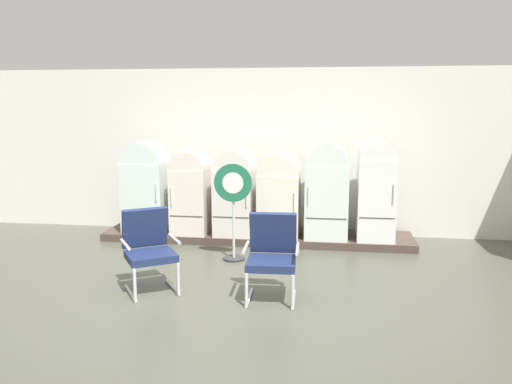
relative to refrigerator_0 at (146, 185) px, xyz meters
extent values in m
cube|color=#4B4D40|center=(1.87, -2.90, -0.95)|extent=(12.00, 10.00, 0.05)
cube|color=silver|center=(1.87, 0.76, 0.51)|extent=(11.76, 0.12, 2.87)
cube|color=#47443F|center=(1.87, 0.76, 1.60)|extent=(11.76, 0.07, 0.06)
cube|color=#473930|center=(1.87, 0.13, -0.86)|extent=(5.14, 0.95, 0.12)
cube|color=silver|center=(0.00, 0.00, -0.22)|extent=(0.70, 0.61, 1.17)
cylinder|color=silver|center=(0.00, 0.00, 0.37)|extent=(0.70, 0.60, 0.70)
cube|color=#383838|center=(0.00, -0.31, -0.43)|extent=(0.64, 0.01, 0.01)
cylinder|color=silver|center=(0.29, -0.32, -0.08)|extent=(0.02, 0.02, 0.28)
cube|color=silver|center=(0.78, 0.04, -0.26)|extent=(0.59, 0.69, 1.08)
cylinder|color=silver|center=(0.78, 0.04, 0.28)|extent=(0.59, 0.68, 0.59)
cube|color=#383838|center=(0.78, -0.31, -0.45)|extent=(0.54, 0.01, 0.01)
cylinder|color=silver|center=(0.54, -0.32, -0.13)|extent=(0.02, 0.02, 0.28)
cube|color=silver|center=(1.52, 0.04, -0.25)|extent=(0.63, 0.70, 1.10)
cylinder|color=silver|center=(1.52, 0.04, 0.30)|extent=(0.63, 0.68, 0.63)
cube|color=#383838|center=(1.52, -0.31, -0.45)|extent=(0.58, 0.01, 0.01)
cylinder|color=silver|center=(1.77, -0.32, -0.12)|extent=(0.02, 0.02, 0.28)
cube|color=silver|center=(2.25, 0.03, -0.29)|extent=(0.66, 0.67, 1.02)
cylinder|color=silver|center=(2.25, 0.03, 0.22)|extent=(0.66, 0.66, 0.66)
cube|color=#383838|center=(2.25, -0.31, -0.47)|extent=(0.61, 0.01, 0.01)
cylinder|color=silver|center=(2.53, -0.32, -0.17)|extent=(0.02, 0.02, 0.28)
cube|color=silver|center=(3.02, 0.04, -0.21)|extent=(0.68, 0.69, 1.19)
cylinder|color=silver|center=(3.02, 0.04, 0.39)|extent=(0.68, 0.68, 0.68)
cube|color=#383838|center=(3.02, -0.31, -0.42)|extent=(0.63, 0.01, 0.01)
cylinder|color=silver|center=(2.74, -0.32, -0.06)|extent=(0.02, 0.02, 0.28)
cube|color=white|center=(3.80, 0.04, -0.15)|extent=(0.58, 0.68, 1.29)
cylinder|color=white|center=(3.80, 0.04, 0.49)|extent=(0.58, 0.67, 0.58)
cube|color=#383838|center=(3.80, -0.31, -0.39)|extent=(0.53, 0.01, 0.01)
cylinder|color=silver|center=(4.03, -0.32, 0.00)|extent=(0.02, 0.02, 0.28)
cylinder|color=silver|center=(0.73, -2.59, -0.90)|extent=(0.34, 0.48, 0.04)
cylinder|color=silver|center=(0.88, -2.80, -0.71)|extent=(0.06, 0.06, 0.38)
cylinder|color=silver|center=(1.16, -2.30, -0.90)|extent=(0.34, 0.48, 0.04)
cylinder|color=silver|center=(1.31, -2.52, -0.71)|extent=(0.06, 0.06, 0.38)
cube|color=navy|center=(0.95, -2.44, -0.48)|extent=(0.74, 0.73, 0.09)
cube|color=navy|center=(0.80, -2.22, -0.18)|extent=(0.56, 0.45, 0.51)
cylinder|color=silver|center=(0.70, -2.61, -0.29)|extent=(0.28, 0.40, 0.04)
cylinder|color=silver|center=(1.20, -2.28, -0.29)|extent=(0.28, 0.40, 0.04)
cylinder|color=silver|center=(2.16, -2.52, -0.90)|extent=(0.06, 0.56, 0.04)
cylinder|color=silver|center=(2.17, -2.78, -0.71)|extent=(0.04, 0.04, 0.38)
cylinder|color=silver|center=(2.68, -2.50, -0.90)|extent=(0.06, 0.56, 0.04)
cylinder|color=silver|center=(2.69, -2.76, -0.71)|extent=(0.04, 0.04, 0.38)
cube|color=navy|center=(2.42, -2.51, -0.48)|extent=(0.58, 0.53, 0.09)
cube|color=navy|center=(2.41, -2.24, -0.18)|extent=(0.56, 0.20, 0.51)
cylinder|color=silver|center=(2.12, -2.52, -0.29)|extent=(0.05, 0.45, 0.04)
cylinder|color=silver|center=(2.72, -2.50, -0.29)|extent=(0.05, 0.45, 0.04)
cylinder|color=#2D2D30|center=(1.69, -1.01, -0.91)|extent=(0.32, 0.32, 0.03)
cylinder|color=silver|center=(1.69, -1.01, -0.34)|extent=(0.04, 0.04, 1.12)
cylinder|color=#1D6446|center=(1.69, -1.04, 0.22)|extent=(0.55, 0.02, 0.55)
cylinder|color=white|center=(1.69, -1.05, 0.22)|extent=(0.30, 0.00, 0.30)
camera|label=1|loc=(3.06, -8.17, 1.34)|focal=36.01mm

